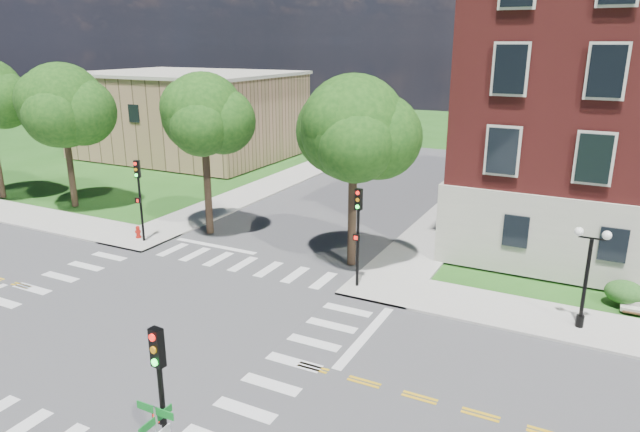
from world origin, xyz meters
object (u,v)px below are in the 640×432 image
at_px(traffic_signal_se, 161,393).
at_px(traffic_signal_nw, 139,190).
at_px(traffic_signal_ne, 358,225).
at_px(twin_lamp_west, 587,272).
at_px(fire_hydrant, 138,232).

relative_size(traffic_signal_se, traffic_signal_nw, 1.00).
bearing_deg(traffic_signal_ne, traffic_signal_se, -86.09).
distance_m(traffic_signal_ne, twin_lamp_west, 9.83).
distance_m(twin_lamp_west, fire_hydrant, 24.29).
relative_size(traffic_signal_se, traffic_signal_ne, 1.00).
xyz_separation_m(traffic_signal_ne, fire_hydrant, (-14.41, 0.48, -2.72)).
height_order(traffic_signal_nw, twin_lamp_west, traffic_signal_nw).
bearing_deg(traffic_signal_se, traffic_signal_ne, 93.91).
bearing_deg(traffic_signal_nw, traffic_signal_se, -44.70).
height_order(traffic_signal_nw, fire_hydrant, traffic_signal_nw).
height_order(traffic_signal_ne, fire_hydrant, traffic_signal_ne).
bearing_deg(fire_hydrant, traffic_signal_se, -43.93).
xyz_separation_m(traffic_signal_nw, fire_hydrant, (-0.66, 0.25, -2.72)).
relative_size(twin_lamp_west, fire_hydrant, 5.64).
bearing_deg(fire_hydrant, traffic_signal_nw, -20.56).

